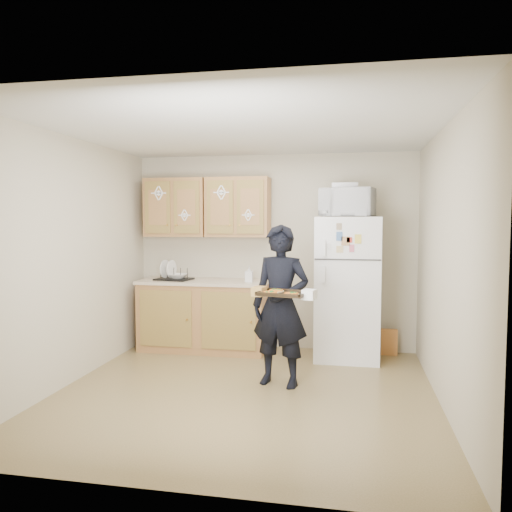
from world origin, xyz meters
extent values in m
plane|color=brown|center=(0.00, 0.00, 0.00)|extent=(3.60, 3.60, 0.00)
plane|color=silver|center=(0.00, 0.00, 2.50)|extent=(3.60, 3.60, 0.00)
cube|color=#BBB197|center=(0.00, 1.80, 1.25)|extent=(3.60, 0.04, 2.50)
cube|color=#BBB197|center=(0.00, -1.80, 1.25)|extent=(3.60, 0.04, 2.50)
cube|color=#BBB197|center=(-1.80, 0.00, 1.25)|extent=(0.04, 3.60, 2.50)
cube|color=#BBB197|center=(1.80, 0.00, 1.25)|extent=(0.04, 3.60, 2.50)
cube|color=white|center=(0.95, 1.43, 0.85)|extent=(0.75, 0.70, 1.70)
cube|color=olive|center=(-0.85, 1.48, 0.43)|extent=(1.60, 0.60, 0.86)
cube|color=#C1B094|center=(-0.85, 1.48, 0.88)|extent=(1.64, 0.64, 0.04)
cube|color=olive|center=(-1.25, 1.61, 1.83)|extent=(0.80, 0.33, 0.75)
cube|color=olive|center=(-0.43, 1.61, 1.83)|extent=(0.80, 0.33, 0.75)
cube|color=#E3AC50|center=(1.47, 1.67, 0.16)|extent=(0.20, 0.07, 0.32)
imported|color=black|center=(0.30, 0.31, 0.81)|extent=(0.66, 0.51, 1.62)
cube|color=black|center=(0.37, 0.01, 0.97)|extent=(0.51, 0.42, 0.04)
cylinder|color=orange|center=(0.25, -0.03, 0.99)|extent=(0.15, 0.15, 0.02)
cylinder|color=orange|center=(0.46, -0.08, 0.99)|extent=(0.15, 0.15, 0.02)
cylinder|color=orange|center=(0.29, 0.11, 0.99)|extent=(0.15, 0.15, 0.02)
imported|color=white|center=(0.94, 1.38, 1.87)|extent=(0.68, 0.52, 0.33)
cube|color=silver|center=(0.91, 1.41, 2.07)|extent=(0.30, 0.21, 0.06)
cube|color=black|center=(-1.23, 1.44, 0.99)|extent=(0.48, 0.39, 0.17)
imported|color=silver|center=(-1.17, 1.44, 0.95)|extent=(0.25, 0.25, 0.06)
imported|color=white|center=(-0.24, 1.40, 1.00)|extent=(0.09, 0.09, 0.20)
camera|label=1|loc=(0.99, -4.59, 1.66)|focal=35.00mm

